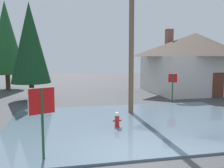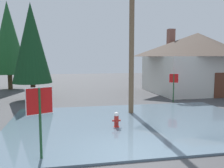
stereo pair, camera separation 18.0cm
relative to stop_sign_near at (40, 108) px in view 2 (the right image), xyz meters
The scene contains 9 objects.
ground_plane 3.33m from the stop_sign_near, ahead, with size 80.00×80.00×0.10m, color #424244.
flood_puddle 5.55m from the stop_sign_near, 40.11° to the left, with size 12.11×8.19×0.08m, color slate.
stop_sign_near is the anchor object (origin of this frame).
fire_hydrant 4.29m from the stop_sign_near, 43.68° to the left, with size 0.38×0.33×0.76m.
utility_pole 7.46m from the stop_sign_near, 51.18° to the left, with size 1.60×0.28×8.47m.
stop_sign_far 11.67m from the stop_sign_near, 45.01° to the left, with size 0.58×0.34×2.05m.
house 17.81m from the stop_sign_near, 45.20° to the left, with size 9.00×7.53×5.84m.
pine_tree_mid_left 18.75m from the stop_sign_near, 105.16° to the left, with size 3.47×3.47×8.66m.
pine_tree_far_center 11.56m from the stop_sign_near, 98.78° to the left, with size 2.88×2.88×7.20m.
Camera 2 is at (-2.01, -6.99, 3.17)m, focal length 37.85 mm.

